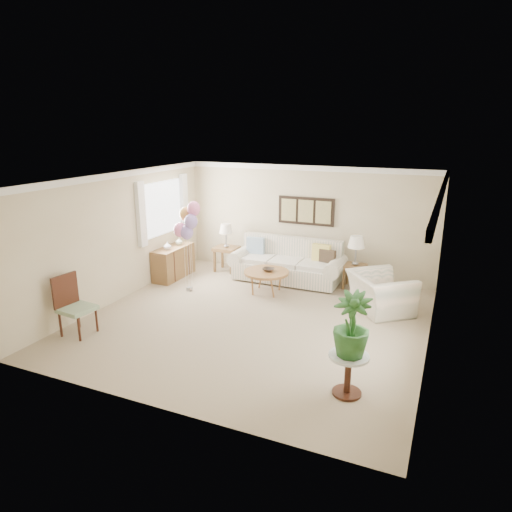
# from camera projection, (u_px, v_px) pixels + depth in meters

# --- Properties ---
(ground_plane) EXTENTS (6.00, 6.00, 0.00)m
(ground_plane) POSITION_uv_depth(u_px,v_px,m) (255.00, 320.00, 8.46)
(ground_plane) COLOR tan
(room_shell) EXTENTS (6.04, 6.04, 2.60)m
(room_shell) POSITION_uv_depth(u_px,v_px,m) (252.00, 233.00, 8.13)
(room_shell) COLOR beige
(room_shell) RESTS_ON ground
(wall_art_triptych) EXTENTS (1.35, 0.06, 0.65)m
(wall_art_triptych) POSITION_uv_depth(u_px,v_px,m) (306.00, 211.00, 10.64)
(wall_art_triptych) COLOR black
(wall_art_triptych) RESTS_ON ground
(sofa) EXTENTS (2.63, 0.98, 0.97)m
(sofa) POSITION_uv_depth(u_px,v_px,m) (288.00, 264.00, 10.52)
(sofa) COLOR beige
(sofa) RESTS_ON ground
(end_table_left) EXTENTS (0.56, 0.51, 0.61)m
(end_table_left) POSITION_uv_depth(u_px,v_px,m) (226.00, 251.00, 11.18)
(end_table_left) COLOR brown
(end_table_left) RESTS_ON ground
(end_table_right) EXTENTS (0.49, 0.45, 0.54)m
(end_table_right) POSITION_uv_depth(u_px,v_px,m) (355.00, 269.00, 10.01)
(end_table_right) COLOR brown
(end_table_right) RESTS_ON ground
(lamp_left) EXTENTS (0.33, 0.33, 0.58)m
(lamp_left) POSITION_uv_depth(u_px,v_px,m) (226.00, 229.00, 11.03)
(lamp_left) COLOR gray
(lamp_left) RESTS_ON end_table_left
(lamp_right) EXTENTS (0.37, 0.37, 0.65)m
(lamp_right) POSITION_uv_depth(u_px,v_px,m) (356.00, 243.00, 9.85)
(lamp_right) COLOR gray
(lamp_right) RESTS_ON end_table_right
(coffee_table) EXTENTS (0.97, 0.97, 0.49)m
(coffee_table) POSITION_uv_depth(u_px,v_px,m) (266.00, 273.00, 9.71)
(coffee_table) COLOR #A26334
(coffee_table) RESTS_ON ground
(decor_bowl) EXTENTS (0.25, 0.25, 0.06)m
(decor_bowl) POSITION_uv_depth(u_px,v_px,m) (268.00, 270.00, 9.70)
(decor_bowl) COLOR #322820
(decor_bowl) RESTS_ON coffee_table
(armchair) EXTENTS (1.49, 1.52, 0.74)m
(armchair) POSITION_uv_depth(u_px,v_px,m) (380.00, 293.00, 8.77)
(armchair) COLOR beige
(armchair) RESTS_ON ground
(side_table) EXTENTS (0.54, 0.54, 0.58)m
(side_table) POSITION_uv_depth(u_px,v_px,m) (348.00, 365.00, 6.01)
(side_table) COLOR silver
(side_table) RESTS_ON ground
(potted_plant) EXTENTS (0.54, 0.54, 0.87)m
(potted_plant) POSITION_uv_depth(u_px,v_px,m) (351.00, 325.00, 5.84)
(potted_plant) COLOR #234C1D
(potted_plant) RESTS_ON side_table
(accent_chair) EXTENTS (0.57, 0.57, 1.05)m
(accent_chair) POSITION_uv_depth(u_px,v_px,m) (73.00, 304.00, 7.77)
(accent_chair) COLOR #8AA480
(accent_chair) RESTS_ON ground
(credenza) EXTENTS (0.46, 1.20, 0.74)m
(credenza) POSITION_uv_depth(u_px,v_px,m) (174.00, 262.00, 10.74)
(credenza) COLOR brown
(credenza) RESTS_ON ground
(vase_white) EXTENTS (0.21, 0.21, 0.18)m
(vase_white) POSITION_uv_depth(u_px,v_px,m) (167.00, 246.00, 10.39)
(vase_white) COLOR silver
(vase_white) RESTS_ON credenza
(vase_sage) EXTENTS (0.21, 0.21, 0.17)m
(vase_sage) POSITION_uv_depth(u_px,v_px,m) (179.00, 241.00, 10.82)
(vase_sage) COLOR #A5B199
(vase_sage) RESTS_ON credenza
(balloon_cluster) EXTENTS (0.54, 0.46, 1.97)m
(balloon_cluster) POSITION_uv_depth(u_px,v_px,m) (187.00, 222.00, 9.51)
(balloon_cluster) COLOR gray
(balloon_cluster) RESTS_ON ground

